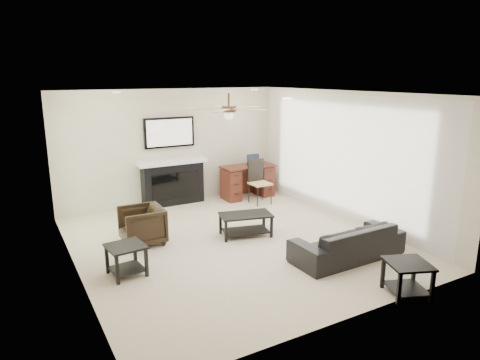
{
  "coord_description": "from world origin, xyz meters",
  "views": [
    {
      "loc": [
        -3.25,
        -6.03,
        2.77
      ],
      "look_at": [
        0.21,
        0.1,
        1.05
      ],
      "focal_mm": 32.0,
      "sensor_mm": 36.0,
      "label": 1
    }
  ],
  "objects_px": {
    "sofa": "(348,241)",
    "armchair": "(142,225)",
    "coffee_table": "(246,225)",
    "fireplace_unit": "(172,162)",
    "desk": "(248,181)"
  },
  "relations": [
    {
      "from": "sofa",
      "to": "armchair",
      "type": "xyz_separation_m",
      "value": [
        -2.6,
        2.15,
        0.05
      ]
    },
    {
      "from": "armchair",
      "to": "coffee_table",
      "type": "xyz_separation_m",
      "value": [
        1.7,
        -0.55,
        -0.12
      ]
    },
    {
      "from": "fireplace_unit",
      "to": "desk",
      "type": "bearing_deg",
      "value": -10.71
    },
    {
      "from": "fireplace_unit",
      "to": "sofa",
      "type": "bearing_deg",
      "value": -71.78
    },
    {
      "from": "sofa",
      "to": "coffee_table",
      "type": "distance_m",
      "value": 1.84
    },
    {
      "from": "sofa",
      "to": "fireplace_unit",
      "type": "bearing_deg",
      "value": -72.59
    },
    {
      "from": "coffee_table",
      "to": "desk",
      "type": "distance_m",
      "value": 2.47
    },
    {
      "from": "coffee_table",
      "to": "armchair",
      "type": "bearing_deg",
      "value": 175.97
    },
    {
      "from": "coffee_table",
      "to": "sofa",
      "type": "bearing_deg",
      "value": -46.75
    },
    {
      "from": "coffee_table",
      "to": "fireplace_unit",
      "type": "xyz_separation_m",
      "value": [
        -0.42,
        2.42,
        0.75
      ]
    },
    {
      "from": "armchair",
      "to": "coffee_table",
      "type": "distance_m",
      "value": 1.79
    },
    {
      "from": "armchair",
      "to": "desk",
      "type": "xyz_separation_m",
      "value": [
        2.97,
        1.55,
        0.06
      ]
    },
    {
      "from": "sofa",
      "to": "coffee_table",
      "type": "xyz_separation_m",
      "value": [
        -0.9,
        1.6,
        -0.07
      ]
    },
    {
      "from": "sofa",
      "to": "fireplace_unit",
      "type": "height_order",
      "value": "fireplace_unit"
    },
    {
      "from": "armchair",
      "to": "fireplace_unit",
      "type": "relative_size",
      "value": 0.37
    }
  ]
}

